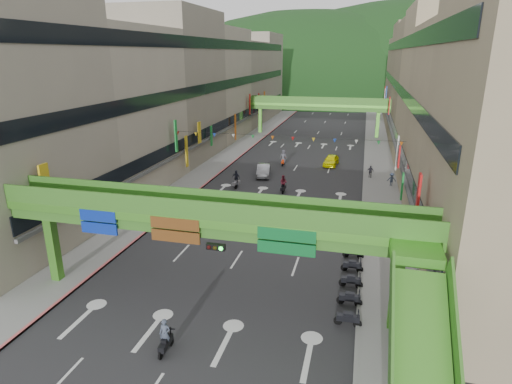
# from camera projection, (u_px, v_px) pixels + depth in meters

# --- Properties ---
(ground) EXTENTS (320.00, 320.00, 0.00)m
(ground) POSITION_uv_depth(u_px,v_px,m) (168.00, 367.00, 21.32)
(ground) COLOR black
(ground) RESTS_ON ground
(road_slab) EXTENTS (18.00, 140.00, 0.02)m
(road_slab) POSITION_uv_depth(u_px,v_px,m) (306.00, 152.00, 67.42)
(road_slab) COLOR #28282B
(road_slab) RESTS_ON ground
(sidewalk_left) EXTENTS (4.00, 140.00, 0.15)m
(sidewalk_left) POSITION_uv_depth(u_px,v_px,m) (239.00, 148.00, 69.96)
(sidewalk_left) COLOR gray
(sidewalk_left) RESTS_ON ground
(sidewalk_right) EXTENTS (4.00, 140.00, 0.15)m
(sidewalk_right) POSITION_uv_depth(u_px,v_px,m) (378.00, 156.00, 64.83)
(sidewalk_right) COLOR gray
(sidewalk_right) RESTS_ON ground
(curb_left) EXTENTS (0.20, 140.00, 0.18)m
(curb_left) POSITION_uv_depth(u_px,v_px,m) (250.00, 149.00, 69.51)
(curb_left) COLOR #CC5959
(curb_left) RESTS_ON ground
(curb_right) EXTENTS (0.20, 140.00, 0.18)m
(curb_right) POSITION_uv_depth(u_px,v_px,m) (365.00, 155.00, 65.27)
(curb_right) COLOR gray
(curb_right) RESTS_ON ground
(building_row_left) EXTENTS (12.80, 95.00, 19.00)m
(building_row_left) POSITION_uv_depth(u_px,v_px,m) (191.00, 89.00, 68.90)
(building_row_left) COLOR #9E937F
(building_row_left) RESTS_ON ground
(building_row_right) EXTENTS (12.80, 95.00, 19.00)m
(building_row_right) POSITION_uv_depth(u_px,v_px,m) (442.00, 94.00, 60.08)
(building_row_right) COLOR gray
(building_row_right) RESTS_ON ground
(overpass_near) EXTENTS (28.00, 12.27, 7.10)m
(overpass_near) POSITION_uv_depth(u_px,v_px,m) (218.00, 231.00, 24.46)
(overpass_near) COLOR #4C9E2D
(overpass_near) RESTS_ON ground
(overpass_far) EXTENTS (28.00, 2.20, 7.10)m
(overpass_far) POSITION_uv_depth(u_px,v_px,m) (318.00, 107.00, 79.58)
(overpass_far) COLOR #4C9E2D
(overpass_far) RESTS_ON ground
(hill_left) EXTENTS (168.00, 140.00, 112.00)m
(hill_left) POSITION_uv_depth(u_px,v_px,m) (306.00, 92.00, 172.33)
(hill_left) COLOR #1C4419
(hill_left) RESTS_ON ground
(hill_right) EXTENTS (208.00, 176.00, 128.00)m
(hill_right) POSITION_uv_depth(u_px,v_px,m) (406.00, 90.00, 181.45)
(hill_right) COLOR #1C4419
(hill_right) RESTS_ON ground
(bunting_string) EXTENTS (26.00, 0.36, 0.47)m
(bunting_string) POSITION_uv_depth(u_px,v_px,m) (283.00, 138.00, 47.14)
(bunting_string) COLOR black
(bunting_string) RESTS_ON ground
(scooter_rider_near) EXTENTS (0.61, 1.60, 1.95)m
(scooter_rider_near) POSITION_uv_depth(u_px,v_px,m) (165.00, 337.00, 22.10)
(scooter_rider_near) COLOR black
(scooter_rider_near) RESTS_ON ground
(scooter_rider_mid) EXTENTS (0.86, 1.60, 2.00)m
(scooter_rider_mid) POSITION_uv_depth(u_px,v_px,m) (283.00, 184.00, 47.62)
(scooter_rider_mid) COLOR black
(scooter_rider_mid) RESTS_ON ground
(scooter_rider_left) EXTENTS (1.10, 1.57, 2.09)m
(scooter_rider_left) POSITION_uv_depth(u_px,v_px,m) (236.00, 179.00, 49.35)
(scooter_rider_left) COLOR gray
(scooter_rider_left) RESTS_ON ground
(scooter_rider_far) EXTENTS (0.93, 1.60, 2.23)m
(scooter_rider_far) POSITION_uv_depth(u_px,v_px,m) (283.00, 157.00, 59.18)
(scooter_rider_far) COLOR #8F2005
(scooter_rider_far) RESTS_ON ground
(parked_scooter_row) EXTENTS (1.60, 9.35, 1.08)m
(parked_scooter_row) POSITION_uv_depth(u_px,v_px,m) (351.00, 280.00, 28.39)
(parked_scooter_row) COLOR black
(parked_scooter_row) RESTS_ON ground
(car_silver) EXTENTS (2.35, 4.75, 1.50)m
(car_silver) POSITION_uv_depth(u_px,v_px,m) (264.00, 170.00, 54.13)
(car_silver) COLOR gray
(car_silver) RESTS_ON ground
(car_yellow) EXTENTS (2.13, 4.45, 1.47)m
(car_yellow) POSITION_uv_depth(u_px,v_px,m) (331.00, 160.00, 59.30)
(car_yellow) COLOR #EDEA00
(car_yellow) RESTS_ON ground
(pedestrian_red) EXTENTS (0.91, 0.71, 1.87)m
(pedestrian_red) POSITION_uv_depth(u_px,v_px,m) (371.00, 233.00, 34.86)
(pedestrian_red) COLOR #A61D3E
(pedestrian_red) RESTS_ON ground
(pedestrian_dark) EXTENTS (0.90, 0.40, 1.50)m
(pedestrian_dark) POSITION_uv_depth(u_px,v_px,m) (370.00, 173.00, 53.14)
(pedestrian_dark) COLOR black
(pedestrian_dark) RESTS_ON ground
(pedestrian_blue) EXTENTS (0.73, 0.48, 1.54)m
(pedestrian_blue) POSITION_uv_depth(u_px,v_px,m) (391.00, 181.00, 49.77)
(pedestrian_blue) COLOR #2E394D
(pedestrian_blue) RESTS_ON ground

